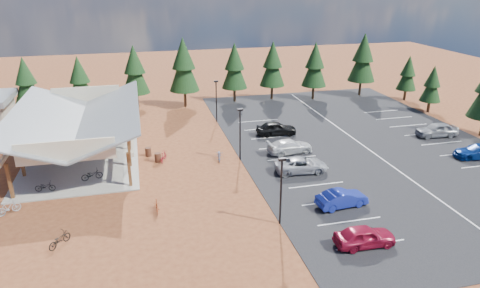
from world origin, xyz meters
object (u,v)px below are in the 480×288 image
bike_0 (45,187)px  car_0 (365,236)px  bike_7 (118,126)px  car_2 (301,165)px  bike_4 (92,175)px  bike_5 (101,150)px  bike_2 (56,140)px  car_3 (290,146)px  car_8 (437,130)px  car_4 (276,128)px  trash_bin_0 (158,157)px  trash_bin_1 (148,152)px  bike_1 (50,156)px  car_1 (342,198)px  bike_14 (219,155)px  lamp_post_0 (281,187)px  car_7 (478,151)px  bike_12 (59,239)px  bike_9 (8,208)px  lamp_post_1 (240,131)px  bike_15 (164,156)px  bike_6 (109,142)px  bike_11 (157,206)px  bike_pavilion (78,118)px  bike_3 (64,132)px  lamp_post_2 (216,98)px

bike_0 → car_0: bearing=-116.3°
bike_7 → car_0: (16.27, -27.35, 0.19)m
car_2 → bike_4: bearing=87.4°
bike_5 → car_2: size_ratio=0.32×
bike_2 → car_3: 24.65m
car_8 → car_4: bearing=-99.5°
trash_bin_0 → trash_bin_1: 1.85m
bike_1 → car_1: car_1 is taller
bike_14 → lamp_post_0: bearing=-70.8°
lamp_post_0 → bike_1: bearing=138.6°
bike_7 → car_7: bearing=-123.7°
bike_12 → bike_9: bearing=-11.8°
trash_bin_1 → bike_4: 6.69m
lamp_post_1 → bike_5: size_ratio=3.35×
trash_bin_1 → bike_9: (-10.66, -8.84, 0.09)m
trash_bin_0 → bike_2: bearing=145.0°
bike_14 → car_3: bearing=10.2°
bike_15 → bike_6: bearing=-22.4°
bike_4 → car_3: car_3 is taller
car_3 → car_1: bearing=175.1°
bike_0 → bike_11: 10.27m
bike_6 → car_4: 18.14m
bike_pavilion → car_3: size_ratio=4.13×
bike_9 → car_7: size_ratio=0.38×
bike_11 → bike_15: (1.23, 9.55, 0.01)m
trash_bin_1 → bike_4: size_ratio=0.50×
trash_bin_0 → lamp_post_0: bearing=-59.6°
bike_1 → bike_12: size_ratio=0.99×
bike_3 → car_0: car_0 is taller
bike_pavilion → bike_0: bearing=-106.1°
lamp_post_1 → bike_12: bearing=-143.5°
lamp_post_1 → bike_7: 16.57m
car_4 → car_7: 20.36m
bike_6 → bike_11: (4.03, -14.81, -0.06)m
bike_2 → car_3: car_3 is taller
trash_bin_0 → car_7: size_ratio=0.19×
trash_bin_1 → bike_12: bike_12 is taller
bike_15 → car_0: car_0 is taller
lamp_post_2 → bike_4: 19.32m
bike_5 → bike_14: (11.23, -4.07, -0.07)m
car_1 → car_3: size_ratio=0.87×
lamp_post_1 → bike_9: bearing=-163.1°
car_2 → bike_9: bearing=99.8°
bike_0 → car_1: car_1 is taller
bike_9 → car_8: (42.04, 6.85, 0.28)m
bike_9 → car_3: size_ratio=0.38×
car_1 → car_2: 6.74m
bike_3 → car_8: bearing=-115.1°
bike_3 → bike_11: bearing=-166.2°
bike_2 → car_4: (23.60, -2.76, 0.24)m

